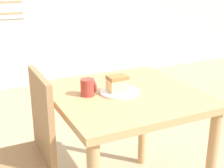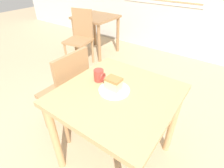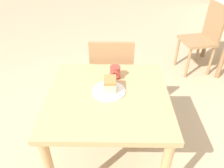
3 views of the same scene
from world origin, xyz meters
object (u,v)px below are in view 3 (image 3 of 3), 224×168
(chair_near_window, at_px, (112,78))
(coffee_mug, at_px, (115,72))
(dining_table_near, at_px, (108,109))
(chair_far_corner, at_px, (203,36))
(plate, at_px, (109,91))
(cake_slice, at_px, (110,84))

(chair_near_window, distance_m, coffee_mug, 0.50)
(dining_table_near, height_order, chair_far_corner, chair_far_corner)
(plate, bearing_deg, chair_far_corner, 142.16)
(dining_table_near, bearing_deg, plate, 171.46)
(chair_far_corner, height_order, coffee_mug, chair_far_corner)
(plate, height_order, cake_slice, cake_slice)
(cake_slice, distance_m, coffee_mug, 0.17)
(chair_near_window, relative_size, coffee_mug, 9.94)
(chair_near_window, height_order, cake_slice, chair_near_window)
(dining_table_near, height_order, chair_near_window, chair_near_window)
(dining_table_near, xyz_separation_m, cake_slice, (-0.04, 0.01, 0.19))
(dining_table_near, relative_size, chair_far_corner, 0.88)
(plate, bearing_deg, coffee_mug, 166.07)
(chair_near_window, bearing_deg, coffee_mug, 94.53)
(chair_near_window, bearing_deg, plate, 88.73)
(chair_near_window, distance_m, chair_far_corner, 1.58)
(chair_far_corner, distance_m, plate, 2.01)
(cake_slice, bearing_deg, dining_table_near, -16.24)
(chair_near_window, distance_m, plate, 0.62)
(chair_near_window, bearing_deg, chair_far_corner, -140.02)
(dining_table_near, distance_m, chair_far_corner, 2.03)
(chair_far_corner, relative_size, plate, 4.13)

